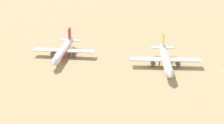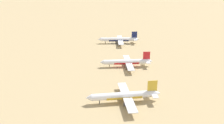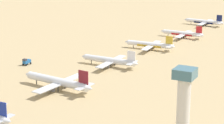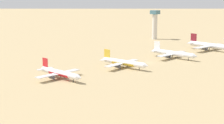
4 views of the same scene
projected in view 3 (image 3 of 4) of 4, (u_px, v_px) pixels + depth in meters
The scene contains 8 objects.
ground_plane at pixel (130, 58), 280.28m from camera, with size 1800.00×1800.00×0.00m, color tan.
parked_jet_0 at pixel (204, 22), 375.68m from camera, with size 33.94×27.56×9.79m.
parked_jet_1 at pixel (182, 33), 332.17m from camera, with size 33.04×26.75×9.55m.
parked_jet_2 at pixel (150, 45), 298.46m from camera, with size 34.81×28.29×10.04m.
parked_jet_3 at pixel (110, 60), 260.84m from camera, with size 36.51×29.56×10.56m.
parked_jet_4 at pixel (58, 82), 222.04m from camera, with size 42.05×34.26×12.12m.
service_truck at pixel (26, 61), 264.23m from camera, with size 2.67×5.21×3.90m.
control_tower at pixel (184, 101), 163.18m from camera, with size 7.20×7.20×27.87m.
Camera 3 is at (-116.36, 244.52, 73.22)m, focal length 74.08 mm.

